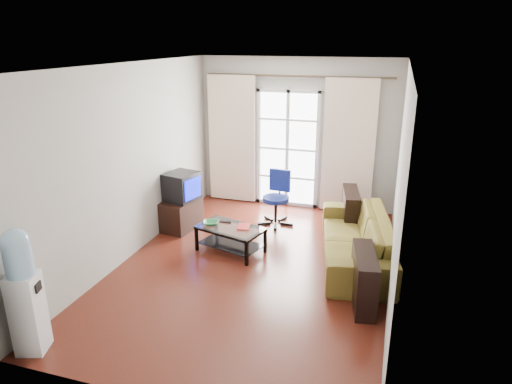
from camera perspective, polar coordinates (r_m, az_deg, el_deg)
floor at (r=6.40m, az=-0.30°, el=-9.28°), size 5.20×5.20×0.00m
ceiling at (r=5.66m, az=-0.34°, el=15.62°), size 5.20×5.20×0.00m
wall_back at (r=8.34m, az=5.09°, el=7.21°), size 3.60×0.02×2.70m
wall_front at (r=3.67m, az=-12.75°, el=-8.72°), size 3.60×0.02×2.70m
wall_left at (r=6.64m, az=-15.34°, el=3.60°), size 0.02×5.20×2.70m
wall_right at (r=5.64m, az=17.40°, el=0.76°), size 0.02×5.20×2.70m
french_door at (r=8.37m, az=3.95°, el=5.37°), size 1.16×0.06×2.15m
curtain_rod at (r=8.10m, az=5.15°, el=14.24°), size 3.30×0.04×0.04m
curtain_left at (r=8.58m, az=-3.01°, el=6.57°), size 0.90×0.07×2.35m
curtain_right at (r=8.11m, az=11.48°, el=5.50°), size 0.90×0.07×2.35m
radiator at (r=8.38m, az=10.09°, el=-0.18°), size 0.64×0.12×0.64m
sofa at (r=6.60m, az=12.38°, el=-5.67°), size 2.55×1.66×0.66m
coffee_table at (r=6.73m, az=-3.19°, el=-5.49°), size 1.07×0.79×0.39m
bowl at (r=6.77m, az=-5.67°, el=-3.87°), size 0.36×0.36×0.06m
book at (r=6.66m, az=-2.31°, el=-4.32°), size 0.26×0.30×0.02m
remote at (r=6.84m, az=-3.83°, el=-3.74°), size 0.18×0.06×0.02m
tv_stand at (r=7.62m, az=-9.37°, el=-2.75°), size 0.55×0.74×0.50m
crt_tv at (r=7.49m, az=-9.41°, el=0.73°), size 0.58×0.59×0.45m
task_chair at (r=7.71m, az=2.55°, el=-2.07°), size 0.66×0.66×0.91m
water_cooler at (r=5.05m, az=-27.03°, el=-10.78°), size 0.34×0.34×1.33m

